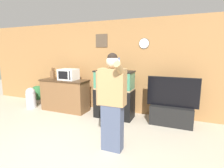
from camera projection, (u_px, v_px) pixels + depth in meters
name	position (u px, v px, depth m)	size (l,w,h in m)	color
ground_plane	(64.00, 159.00, 2.86)	(18.00, 18.00, 0.00)	#B2A893
wall_back_paneled	(119.00, 67.00, 5.01)	(10.00, 0.08, 2.60)	olive
counter_island	(65.00, 95.00, 5.18)	(1.43, 0.56, 0.93)	brown
microwave	(68.00, 74.00, 5.06)	(0.51, 0.41, 0.32)	white
knife_block	(53.00, 74.00, 5.29)	(0.12, 0.10, 0.34)	brown
aquarium_on_stand	(114.00, 94.00, 4.59)	(1.02, 0.49, 1.25)	black
tv_on_stand	(171.00, 111.00, 4.15)	(1.18, 0.40, 1.16)	black
person_standing	(112.00, 101.00, 2.99)	(0.54, 0.41, 1.71)	#424C66
potted_plant	(38.00, 94.00, 5.96)	(0.49, 0.49, 0.60)	#B2A899
trash_bin	(31.00, 97.00, 5.46)	(0.30, 0.30, 0.64)	#B7B7BC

